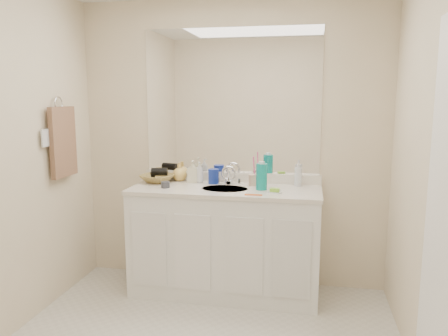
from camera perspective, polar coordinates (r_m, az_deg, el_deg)
wall_back at (r=3.71m, az=0.97°, el=3.09°), size 2.60×0.02×2.40m
wall_front at (r=1.28m, az=-20.27°, el=-9.73°), size 2.60×0.02×2.40m
wall_right at (r=2.45m, az=26.33°, el=-1.15°), size 0.02×2.60×2.40m
vanity_cabinet at (r=3.62m, az=0.15°, el=-9.69°), size 1.50×0.55×0.85m
countertop at (r=3.50m, az=0.16°, el=-2.86°), size 1.52×0.57×0.03m
backsplash at (r=3.74m, az=0.92°, el=-1.20°), size 1.52×0.03×0.08m
sink_basin at (r=3.48m, az=0.10°, el=-2.88°), size 0.37×0.37×0.02m
faucet at (r=3.64m, az=0.64°, el=-1.26°), size 0.02×0.02×0.11m
mirror at (r=3.68m, az=0.97°, el=8.66°), size 1.48×0.01×1.20m
blue_mug at (r=3.65m, az=-1.37°, el=-1.10°), size 0.10×0.10×0.12m
tan_cup at (r=3.58m, az=3.77°, el=-1.58°), size 0.08×0.08×0.09m
toothbrush at (r=3.56m, az=3.95°, el=0.05°), size 0.02×0.04×0.19m
mouthwash_bottle at (r=3.43m, az=4.93°, el=-1.15°), size 0.10×0.10×0.20m
clear_pump_bottle at (r=3.60m, az=9.65°, el=-1.13°), size 0.06×0.06×0.16m
soap_dish at (r=3.33m, az=6.65°, el=-3.19°), size 0.11×0.10×0.01m
green_soap at (r=3.33m, az=6.66°, el=-2.86°), size 0.08×0.06×0.03m
orange_comb at (r=3.25m, az=3.87°, el=-3.51°), size 0.13×0.03×0.01m
dark_jar at (r=3.53m, az=-7.66°, el=-2.17°), size 0.09×0.09×0.05m
soap_bottle_white at (r=3.70m, az=-3.23°, el=-0.57°), size 0.09×0.09×0.18m
soap_bottle_cream at (r=3.72m, az=-4.09°, el=-0.44°), size 0.09×0.09×0.19m
soap_bottle_yellow at (r=3.80m, az=-5.82°, el=-0.49°), size 0.15×0.15×0.16m
wicker_basket at (r=3.76m, az=-8.69°, el=-1.33°), size 0.34×0.34×0.07m
hair_dryer at (r=3.75m, az=-8.42°, el=-0.50°), size 0.14×0.09×0.07m
towel_ring at (r=3.65m, az=-20.81°, el=7.89°), size 0.01×0.11×0.11m
hand_towel at (r=3.66m, az=-20.27°, el=3.21°), size 0.04×0.32×0.55m
switch_plate at (r=3.50m, az=-22.32°, el=3.65°), size 0.01×0.08×0.13m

